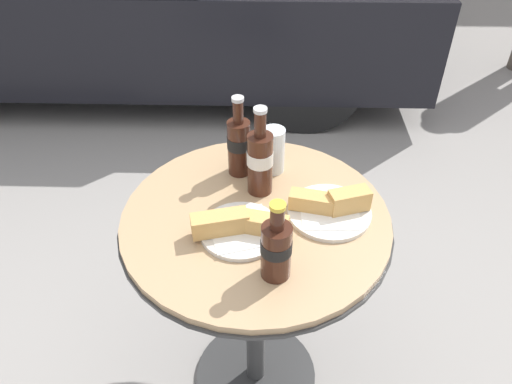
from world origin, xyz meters
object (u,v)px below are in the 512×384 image
cola_bottle_center (260,160)px  drinking_glass (273,152)px  cola_bottle_right (276,248)px  lunch_plate_far (331,207)px  lunch_plate_near (239,226)px  bistro_table (256,265)px  cola_bottle_left (239,144)px

cola_bottle_center → drinking_glass: (0.04, 0.09, -0.04)m
cola_bottle_right → lunch_plate_far: (0.14, 0.21, -0.06)m
cola_bottle_right → lunch_plate_near: cola_bottle_right is taller
bistro_table → lunch_plate_near: lunch_plate_near is taller
cola_bottle_left → lunch_plate_far: bearing=-35.2°
bistro_table → lunch_plate_far: size_ratio=3.57×
cola_bottle_center → bistro_table: bearing=-94.7°
cola_bottle_left → lunch_plate_near: 0.26m
drinking_glass → lunch_plate_far: bearing=-51.1°
bistro_table → lunch_plate_near: 0.23m
cola_bottle_left → cola_bottle_center: bearing=-53.8°
bistro_table → lunch_plate_far: (0.19, 0.01, 0.21)m
lunch_plate_near → lunch_plate_far: bearing=19.5°
bistro_table → cola_bottle_left: cola_bottle_left is taller
cola_bottle_right → lunch_plate_near: (-0.09, 0.13, -0.06)m
cola_bottle_right → drinking_glass: 0.39m
cola_bottle_center → drinking_glass: size_ratio=1.90×
lunch_plate_far → lunch_plate_near: bearing=-160.5°
cola_bottle_left → lunch_plate_near: (0.01, -0.25, -0.07)m
bistro_table → drinking_glass: (0.04, 0.20, 0.25)m
cola_bottle_center → lunch_plate_far: bearing=-26.1°
cola_bottle_left → lunch_plate_far: size_ratio=1.10×
lunch_plate_near → bistro_table: bearing=60.3°
bistro_table → lunch_plate_far: lunch_plate_far is taller
cola_bottle_center → drinking_glass: cola_bottle_center is taller
cola_bottle_right → cola_bottle_center: (-0.04, 0.30, 0.02)m
lunch_plate_far → cola_bottle_center: bearing=153.9°
bistro_table → drinking_glass: 0.32m
bistro_table → cola_bottle_center: size_ratio=3.03×
cola_bottle_left → lunch_plate_near: cola_bottle_left is taller
bistro_table → lunch_plate_far: 0.29m
lunch_plate_near → cola_bottle_right: bearing=-55.2°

